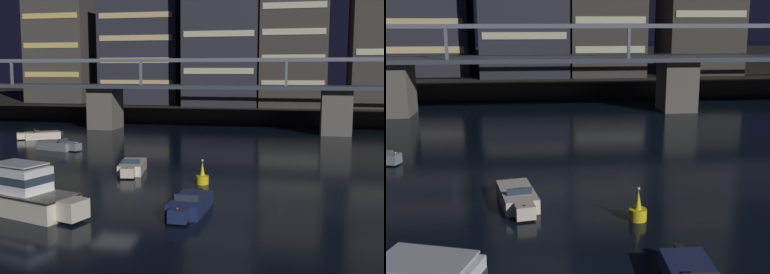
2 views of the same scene
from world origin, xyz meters
The scene contains 6 objects.
far_riverbank centered at (0.00, 84.29, 1.10)m, with size 240.00×80.00×2.20m, color black.
river_bridge centered at (0.00, 36.28, 4.31)m, with size 97.14×6.40×9.38m.
tower_west_tall centered at (-15.98, 56.47, 11.51)m, with size 13.66×9.59×18.92m.
tower_east_tall centered at (9.62, 53.08, 11.80)m, with size 10.02×9.79×19.50m.
speedboat_near_right centered at (-1.82, 8.60, 0.41)m, with size 2.50×5.22×1.16m.
channel_buoy centered at (4.30, 5.84, 0.48)m, with size 0.90×0.90×1.76m.
Camera 2 is at (-1.02, -17.52, 10.01)m, focal length 46.82 mm.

